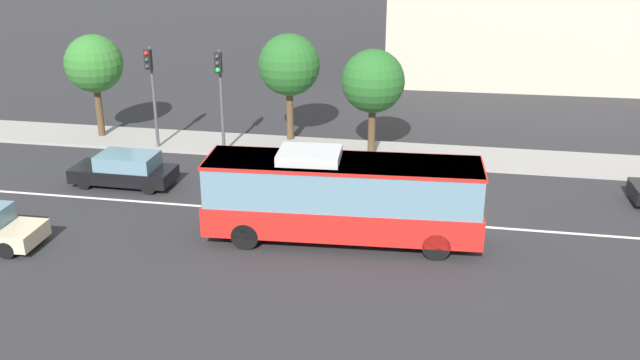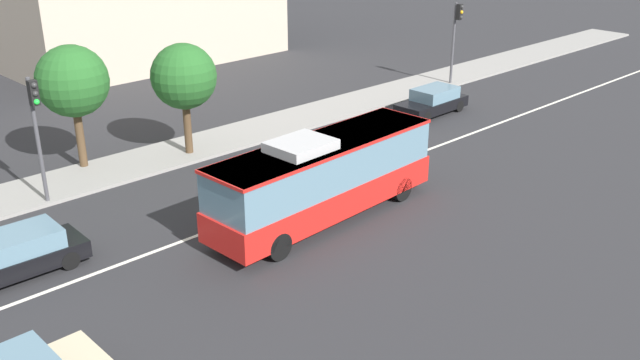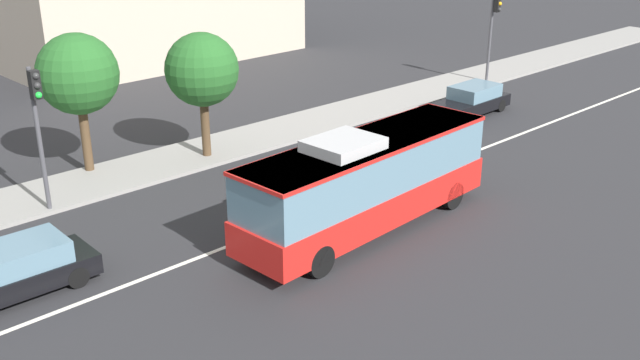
# 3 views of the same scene
# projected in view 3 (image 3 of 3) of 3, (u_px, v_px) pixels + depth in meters

# --- Properties ---
(ground_plane) EXTENTS (160.00, 160.00, 0.00)m
(ground_plane) POSITION_uv_depth(u_px,v_px,m) (390.00, 184.00, 27.90)
(ground_plane) COLOR #28282B
(sidewalk_kerb) EXTENTS (80.00, 3.33, 0.14)m
(sidewalk_kerb) POSITION_uv_depth(u_px,v_px,m) (263.00, 136.00, 33.18)
(sidewalk_kerb) COLOR gray
(sidewalk_kerb) RESTS_ON ground_plane
(lane_centre_line) EXTENTS (76.00, 0.16, 0.01)m
(lane_centre_line) POSITION_uv_depth(u_px,v_px,m) (390.00, 184.00, 27.89)
(lane_centre_line) COLOR silver
(lane_centre_line) RESTS_ON ground_plane
(transit_bus) EXTENTS (10.13, 3.06, 3.46)m
(transit_bus) POSITION_uv_depth(u_px,v_px,m) (367.00, 179.00, 23.58)
(transit_bus) COLOR red
(transit_bus) RESTS_ON ground_plane
(sedan_black) EXTENTS (4.53, 1.88, 1.46)m
(sedan_black) POSITION_uv_depth(u_px,v_px,m) (15.00, 270.00, 20.11)
(sedan_black) COLOR black
(sedan_black) RESTS_ON ground_plane
(sedan_black_ahead) EXTENTS (4.54, 1.91, 1.46)m
(sedan_black_ahead) POSITION_uv_depth(u_px,v_px,m) (472.00, 100.00, 36.46)
(sedan_black_ahead) COLOR black
(sedan_black_ahead) RESTS_ON ground_plane
(traffic_light_near_corner) EXTENTS (0.34, 0.62, 5.20)m
(traffic_light_near_corner) POSITION_uv_depth(u_px,v_px,m) (38.00, 116.00, 24.10)
(traffic_light_near_corner) COLOR #47474C
(traffic_light_near_corner) RESTS_ON ground_plane
(traffic_light_far_corner) EXTENTS (0.34, 0.62, 5.20)m
(traffic_light_far_corner) POSITION_uv_depth(u_px,v_px,m) (494.00, 23.00, 41.09)
(traffic_light_far_corner) COLOR #47474C
(traffic_light_far_corner) RESTS_ON ground_plane
(street_tree_kerbside_left) EXTENTS (3.01, 3.01, 5.33)m
(street_tree_kerbside_left) POSITION_uv_depth(u_px,v_px,m) (202.00, 70.00, 29.24)
(street_tree_kerbside_left) COLOR #4C3823
(street_tree_kerbside_left) RESTS_ON ground_plane
(street_tree_kerbside_centre) EXTENTS (3.13, 3.13, 5.62)m
(street_tree_kerbside_centre) POSITION_uv_depth(u_px,v_px,m) (78.00, 75.00, 27.56)
(street_tree_kerbside_centre) COLOR #4C3823
(street_tree_kerbside_centre) RESTS_ON ground_plane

